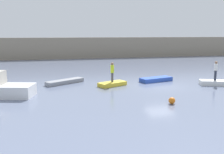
{
  "coord_description": "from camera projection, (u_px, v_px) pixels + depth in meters",
  "views": [
    {
      "loc": [
        -9.34,
        -21.02,
        4.84
      ],
      "look_at": [
        -4.35,
        1.02,
        0.82
      ],
      "focal_mm": 39.89,
      "sensor_mm": 36.0,
      "label": 1
    }
  ],
  "objects": [
    {
      "name": "ground_plane",
      "position": [
        160.0,
        86.0,
        23.06
      ],
      "size": [
        120.0,
        120.0,
        0.0
      ],
      "primitive_type": "plane",
      "color": "slate"
    },
    {
      "name": "embankment_wall",
      "position": [
        104.0,
        48.0,
        48.63
      ],
      "size": [
        80.0,
        1.2,
        3.99
      ],
      "primitive_type": "cube",
      "color": "gray",
      "rests_on": "ground_plane"
    },
    {
      "name": "rowboat_grey",
      "position": [
        65.0,
        82.0,
        24.05
      ],
      "size": [
        3.79,
        2.87,
        0.38
      ],
      "primitive_type": "cube",
      "rotation": [
        0.0,
        0.0,
        0.56
      ],
      "color": "gray",
      "rests_on": "ground_plane"
    },
    {
      "name": "rowboat_yellow",
      "position": [
        112.0,
        84.0,
        23.02
      ],
      "size": [
        2.85,
        2.12,
        0.36
      ],
      "primitive_type": "cube",
      "rotation": [
        0.0,
        0.0,
        0.43
      ],
      "color": "gold",
      "rests_on": "ground_plane"
    },
    {
      "name": "rowboat_blue",
      "position": [
        156.0,
        79.0,
        25.15
      ],
      "size": [
        3.55,
        1.95,
        0.41
      ],
      "primitive_type": "cube",
      "rotation": [
        0.0,
        0.0,
        0.26
      ],
      "color": "#2B4CAD",
      "rests_on": "ground_plane"
    },
    {
      "name": "rowboat_white",
      "position": [
        215.0,
        83.0,
        23.35
      ],
      "size": [
        2.92,
        1.95,
        0.45
      ],
      "primitive_type": "cube",
      "rotation": [
        0.0,
        0.0,
        -0.33
      ],
      "color": "white",
      "rests_on": "ground_plane"
    },
    {
      "name": "person_white_shirt",
      "position": [
        216.0,
        70.0,
        23.14
      ],
      "size": [
        0.32,
        0.32,
        1.81
      ],
      "color": "#232838",
      "rests_on": "rowboat_white"
    },
    {
      "name": "person_hiviz_shirt",
      "position": [
        112.0,
        71.0,
        22.81
      ],
      "size": [
        0.32,
        0.32,
        1.83
      ],
      "color": "#4C4C56",
      "rests_on": "rowboat_yellow"
    },
    {
      "name": "mooring_buoy",
      "position": [
        172.0,
        101.0,
        17.16
      ],
      "size": [
        0.46,
        0.46,
        0.46
      ],
      "primitive_type": "sphere",
      "color": "orange",
      "rests_on": "ground_plane"
    }
  ]
}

